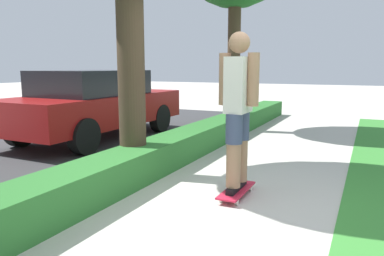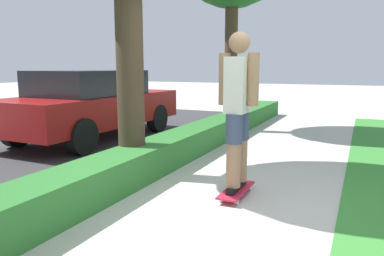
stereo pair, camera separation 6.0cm
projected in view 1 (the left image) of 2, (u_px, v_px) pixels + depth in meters
ground_plane at (236, 211)px, 4.00m from camera, size 60.00×60.00×0.00m
hedge_row at (113, 173)px, 4.65m from camera, size 16.68×0.60×0.43m
skateboard at (236, 191)px, 4.44m from camera, size 0.78×0.24×0.09m
skater_person at (238, 108)px, 4.28m from camera, size 0.52×0.47×1.82m
parked_car_middle at (95, 103)px, 7.90m from camera, size 4.23×1.81×1.45m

